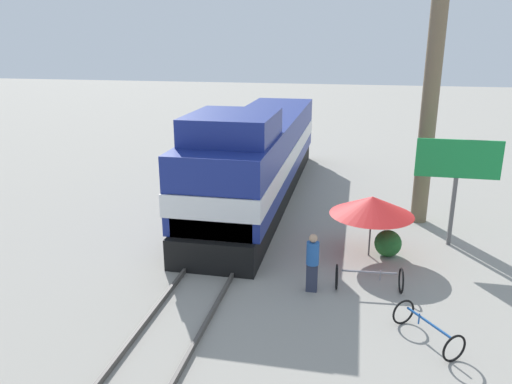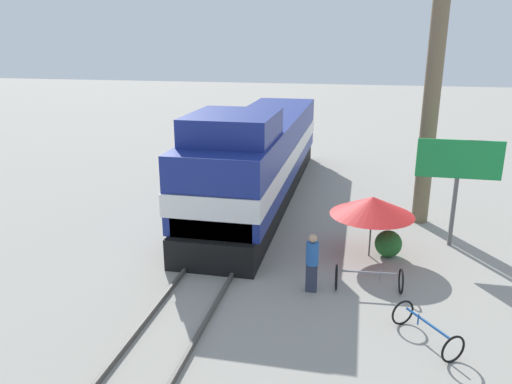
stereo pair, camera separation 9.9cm
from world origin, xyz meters
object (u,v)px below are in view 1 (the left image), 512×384
Objects in this scene: utility_pole at (433,70)px; bicycle at (369,278)px; bicycle_spare at (427,329)px; vendor_umbrella at (372,206)px; locomotive at (258,158)px; person_bystander at (312,261)px; billboard_sign at (458,165)px.

bicycle is at bearing -107.69° from utility_pole.
vendor_umbrella is at bearing -110.78° from bicycle_spare.
utility_pole reaches higher than vendor_umbrella.
locomotive is 8.14m from person_bystander.
locomotive reaches higher than bicycle_spare.
utility_pole is 8.07m from bicycle.
billboard_sign is at bearing -70.53° from utility_pole.
bicycle is (-0.04, -2.35, -1.30)m from vendor_umbrella.
billboard_sign is (7.15, -3.39, 0.88)m from locomotive.
utility_pole reaches higher than bicycle.
locomotive is 11.10m from bicycle_spare.
person_bystander is (-4.15, -4.12, -1.82)m from billboard_sign.
bicycle is (-2.64, -3.79, -2.35)m from billboard_sign.
bicycle_spare is at bearing -154.03° from bicycle.
bicycle is 1.06× the size of bicycle_spare.
locomotive reaches higher than person_bystander.
bicycle is at bearing -124.87° from billboard_sign.
locomotive is 5.92× the size of vendor_umbrella.
vendor_umbrella is 1.56× the size of person_bystander.
locomotive is at bearing 154.64° from billboard_sign.
bicycle is (4.51, -7.18, -1.47)m from locomotive.
locomotive is 6.64m from vendor_umbrella.
billboard_sign is at bearing -25.36° from locomotive.
billboard_sign is 6.12m from person_bystander.
utility_pole is 8.48m from person_bystander.
person_bystander is 0.96× the size of bicycle_spare.
billboard_sign is at bearing -38.95° from bicycle.
bicycle is at bearing 12.26° from person_bystander.
person_bystander reaches higher than bicycle.
vendor_umbrella is (4.55, -4.83, -0.17)m from locomotive.
billboard_sign reaches higher than bicycle_spare.
utility_pole is 5.57m from vendor_umbrella.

